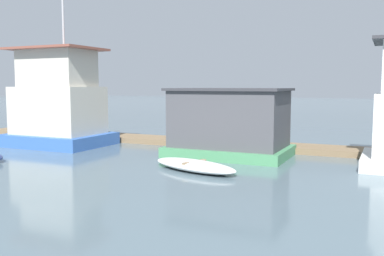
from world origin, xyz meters
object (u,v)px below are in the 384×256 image
houseboat_blue (58,104)px  houseboat_green (230,123)px  dinghy_white (194,165)px  mooring_post_far_left (106,128)px

houseboat_blue → houseboat_green: (9.93, 0.56, -0.76)m
dinghy_white → mooring_post_far_left: 9.75m
houseboat_blue → mooring_post_far_left: size_ratio=4.86×
dinghy_white → mooring_post_far_left: size_ratio=2.56×
houseboat_blue → houseboat_green: houseboat_blue is taller
mooring_post_far_left → dinghy_white: bearing=-33.5°
houseboat_green → dinghy_white: (-0.06, -3.92, -1.37)m
houseboat_blue → dinghy_white: 10.64m
mooring_post_far_left → houseboat_blue: bearing=-131.2°
dinghy_white → mooring_post_far_left: (-8.11, 5.37, 0.65)m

